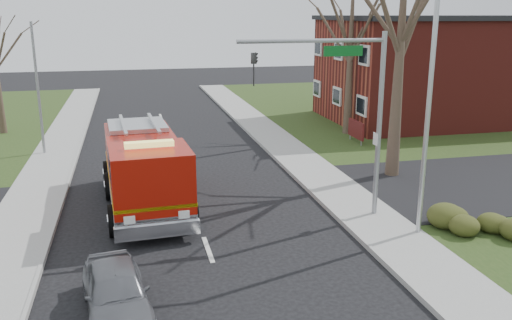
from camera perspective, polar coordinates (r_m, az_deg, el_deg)
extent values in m
plane|color=black|center=(17.80, -5.07, -9.39)|extent=(120.00, 120.00, 0.00)
cube|color=gray|center=(19.53, 13.38, -7.24)|extent=(2.40, 80.00, 0.15)
cube|color=gray|center=(18.09, -25.22, -10.21)|extent=(2.40, 80.00, 0.15)
cube|color=maroon|center=(40.29, 18.77, 8.86)|extent=(15.00, 10.00, 7.00)
cube|color=black|center=(40.11, 19.22, 13.96)|extent=(15.40, 10.40, 0.30)
cube|color=silver|center=(37.07, 8.53, 6.66)|extent=(0.12, 1.40, 1.20)
cube|color=#501213|center=(31.91, 10.49, 3.20)|extent=(0.12, 2.00, 1.00)
cylinder|color=gray|center=(31.29, 11.03, 2.09)|extent=(0.08, 0.08, 0.90)
cylinder|color=gray|center=(32.72, 9.89, 2.72)|extent=(0.08, 0.08, 0.90)
ellipsoid|color=#2C3412|center=(19.95, 22.01, -5.93)|extent=(2.80, 2.00, 0.90)
cone|color=#3E3024|center=(25.00, 14.95, 11.51)|extent=(0.64, 0.64, 12.00)
cone|color=#3E3024|center=(33.80, 9.93, 11.34)|extent=(0.56, 0.56, 10.50)
cylinder|color=gray|center=(19.99, 12.83, 3.30)|extent=(0.18, 0.18, 6.80)
cylinder|color=gray|center=(18.60, 6.00, 12.37)|extent=(5.20, 0.14, 0.14)
cube|color=#0C591E|center=(19.01, 9.17, 11.27)|extent=(1.40, 0.06, 0.35)
imported|color=black|center=(18.06, -0.15, 11.26)|extent=(0.22, 0.18, 1.10)
cylinder|color=#B7BABF|center=(18.44, 17.64, 4.52)|extent=(0.16, 0.16, 8.40)
cylinder|color=gray|center=(30.65, -21.96, 6.81)|extent=(0.14, 0.14, 7.00)
cube|color=#991107|center=(22.72, -11.99, 0.07)|extent=(2.98, 5.49, 2.16)
cube|color=#991107|center=(18.94, -10.97, -2.43)|extent=(2.82, 2.82, 2.47)
cube|color=#B7BABF|center=(21.79, -11.58, -2.95)|extent=(3.16, 8.16, 0.46)
cube|color=#E5B20C|center=(21.62, -11.65, -1.53)|extent=(3.17, 8.16, 0.12)
cube|color=black|center=(17.64, -10.71, -1.11)|extent=(2.37, 0.24, 0.87)
cube|color=#E5D866|center=(18.58, -11.18, 1.66)|extent=(1.66, 0.46, 0.18)
cylinder|color=black|center=(19.16, -14.75, -6.20)|extent=(0.43, 1.15, 1.13)
cylinder|color=black|center=(19.39, -6.82, -5.53)|extent=(0.43, 1.15, 1.13)
cylinder|color=black|center=(24.72, -15.32, -1.39)|extent=(0.43, 1.15, 1.13)
cylinder|color=black|center=(24.90, -9.18, -0.92)|extent=(0.43, 1.15, 1.13)
imported|color=slate|center=(14.39, -14.51, -13.24)|extent=(2.03, 4.01, 1.31)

